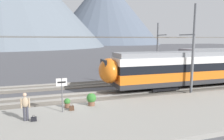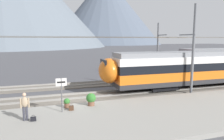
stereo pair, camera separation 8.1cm
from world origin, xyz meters
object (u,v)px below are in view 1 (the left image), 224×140
at_px(catenary_mast_mid, 192,49).
at_px(handbag_near_sign, 72,108).
at_px(train_near_platform, 219,66).
at_px(passenger_walking, 25,105).
at_px(platform_sign, 62,87).
at_px(potted_plant_by_shelter, 67,103).
at_px(catenary_mast_far_side, 158,49).
at_px(handbag_beside_passenger, 34,119).
at_px(potted_plant_platform_edge, 91,99).

bearing_deg(catenary_mast_mid, handbag_near_sign, -169.56).
relative_size(train_near_platform, passenger_walking, 15.64).
relative_size(platform_sign, potted_plant_by_shelter, 3.35).
xyz_separation_m(platform_sign, passenger_walking, (-2.17, -0.85, -0.72)).
bearing_deg(catenary_mast_far_side, handbag_beside_passenger, -141.80).
bearing_deg(potted_plant_platform_edge, passenger_walking, -159.14).
relative_size(handbag_near_sign, potted_plant_by_shelter, 0.65).
bearing_deg(catenary_mast_far_side, platform_sign, -141.04).
xyz_separation_m(train_near_platform, handbag_beside_passenger, (-18.60, -5.09, -1.81)).
height_order(platform_sign, potted_plant_platform_edge, platform_sign).
relative_size(catenary_mast_far_side, potted_plant_platform_edge, 49.21).
height_order(train_near_platform, handbag_beside_passenger, train_near_platform).
bearing_deg(platform_sign, potted_plant_by_shelter, 64.08).
bearing_deg(platform_sign, potted_plant_platform_edge, 20.17).
height_order(catenary_mast_far_side, platform_sign, catenary_mast_far_side).
height_order(catenary_mast_far_side, potted_plant_by_shelter, catenary_mast_far_side).
height_order(catenary_mast_mid, potted_plant_platform_edge, catenary_mast_mid).
xyz_separation_m(train_near_platform, potted_plant_by_shelter, (-16.48, -3.23, -1.57)).
height_order(catenary_mast_mid, potted_plant_by_shelter, catenary_mast_mid).
distance_m(train_near_platform, catenary_mast_far_side, 7.77).
xyz_separation_m(catenary_mast_mid, platform_sign, (-11.77, -2.20, -2.25)).
xyz_separation_m(catenary_mast_mid, potted_plant_platform_edge, (-9.67, -1.42, -3.40)).
relative_size(catenary_mast_mid, passenger_walking, 26.58).
bearing_deg(catenary_mast_mid, train_near_platform, 19.65).
relative_size(catenary_mast_far_side, handbag_near_sign, 101.57).
distance_m(catenary_mast_far_side, passenger_walking, 19.41).
xyz_separation_m(handbag_near_sign, potted_plant_platform_edge, (1.50, 0.64, 0.35)).
bearing_deg(handbag_beside_passenger, potted_plant_by_shelter, 41.34).
distance_m(catenary_mast_mid, handbag_near_sign, 11.96).
relative_size(train_near_platform, catenary_mast_mid, 0.59).
bearing_deg(potted_plant_by_shelter, train_near_platform, 11.08).
bearing_deg(platform_sign, handbag_beside_passenger, -148.20).
bearing_deg(handbag_near_sign, platform_sign, -167.15).
bearing_deg(potted_plant_by_shelter, catenary_mast_far_side, 37.65).
bearing_deg(potted_plant_platform_edge, catenary_mast_far_side, 41.75).
relative_size(handbag_near_sign, potted_plant_platform_edge, 0.48).
height_order(handbag_beside_passenger, potted_plant_by_shelter, potted_plant_by_shelter).
relative_size(passenger_walking, potted_plant_by_shelter, 2.50).
bearing_deg(platform_sign, catenary_mast_far_side, 38.96).
xyz_separation_m(catenary_mast_far_side, passenger_walking, (-15.39, -11.55, -2.57)).
bearing_deg(passenger_walking, catenary_mast_mid, 12.34).
height_order(passenger_walking, handbag_near_sign, passenger_walking).
bearing_deg(handbag_beside_passenger, passenger_walking, 153.41).
distance_m(train_near_platform, passenger_walking, 19.67).
relative_size(catenary_mast_far_side, passenger_walking, 26.58).
distance_m(platform_sign, potted_plant_by_shelter, 1.56).
distance_m(catenary_mast_far_side, potted_plant_by_shelter, 16.52).
height_order(handbag_near_sign, potted_plant_by_shelter, potted_plant_by_shelter).
bearing_deg(catenary_mast_mid, potted_plant_by_shelter, -172.94).
xyz_separation_m(train_near_platform, catenary_mast_far_side, (-3.64, 6.68, 1.58)).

